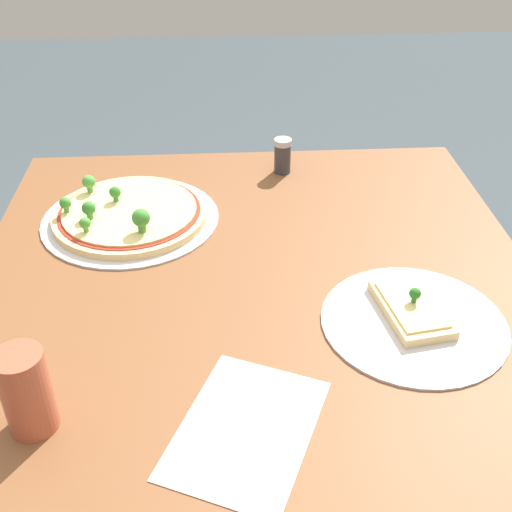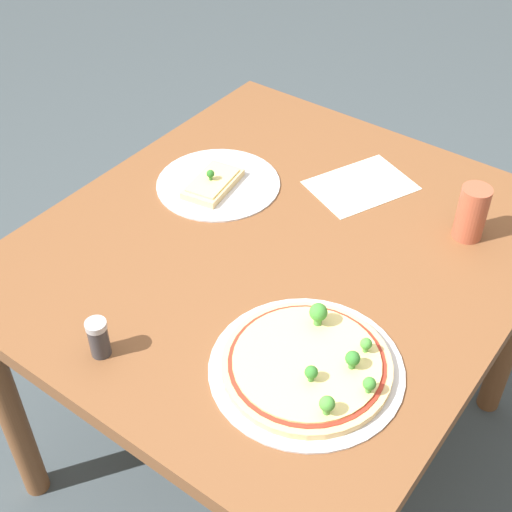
{
  "view_description": "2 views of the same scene",
  "coord_description": "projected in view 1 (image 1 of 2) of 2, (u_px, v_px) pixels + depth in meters",
  "views": [
    {
      "loc": [
        -0.82,
        0.05,
        1.34
      ],
      "look_at": [
        0.08,
        -0.0,
        0.73
      ],
      "focal_mm": 45.0,
      "sensor_mm": 36.0,
      "label": 1
    },
    {
      "loc": [
        0.92,
        0.62,
        1.65
      ],
      "look_at": [
        0.08,
        -0.0,
        0.73
      ],
      "focal_mm": 50.0,
      "sensor_mm": 36.0,
      "label": 2
    }
  ],
  "objects": [
    {
      "name": "dining_table",
      "position": [
        257.0,
        337.0,
        1.09
      ],
      "size": [
        1.05,
        0.94,
        0.71
      ],
      "color": "brown",
      "rests_on": "ground_plane"
    },
    {
      "name": "pizza_tray_whole",
      "position": [
        129.0,
        214.0,
        1.21
      ],
      "size": [
        0.33,
        0.33,
        0.07
      ],
      "color": "silver",
      "rests_on": "dining_table"
    },
    {
      "name": "pizza_tray_slice",
      "position": [
        413.0,
        316.0,
        0.97
      ],
      "size": [
        0.28,
        0.28,
        0.05
      ],
      "color": "silver",
      "rests_on": "dining_table"
    },
    {
      "name": "drinking_cup",
      "position": [
        26.0,
        392.0,
        0.78
      ],
      "size": [
        0.06,
        0.06,
        0.12
      ],
      "primitive_type": "cylinder",
      "color": "#AD5138",
      "rests_on": "dining_table"
    },
    {
      "name": "condiment_shaker",
      "position": [
        283.0,
        156.0,
        1.36
      ],
      "size": [
        0.04,
        0.04,
        0.08
      ],
      "color": "#333338",
      "rests_on": "dining_table"
    },
    {
      "name": "paper_menu",
      "position": [
        246.0,
        429.0,
        0.8
      ],
      "size": [
        0.27,
        0.24,
        0.0
      ],
      "primitive_type": "cube",
      "rotation": [
        0.0,
        0.0,
        -0.41
      ],
      "color": "silver",
      "rests_on": "dining_table"
    }
  ]
}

